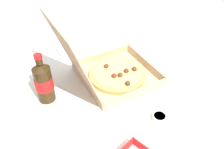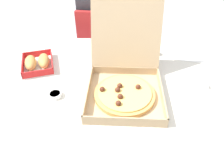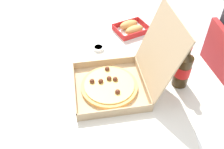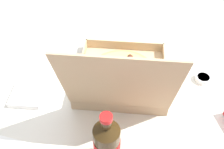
{
  "view_description": "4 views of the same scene",
  "coord_description": "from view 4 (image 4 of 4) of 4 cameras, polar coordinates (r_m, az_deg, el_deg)",
  "views": [
    {
      "loc": [
        -0.72,
        0.4,
        1.44
      ],
      "look_at": [
        0.0,
        -0.05,
        0.75
      ],
      "focal_mm": 39.18,
      "sensor_mm": 36.0,
      "label": 1
    },
    {
      "loc": [
        -0.03,
        -0.78,
        1.37
      ],
      "look_at": [
        -0.04,
        -0.01,
        0.77
      ],
      "focal_mm": 34.95,
      "sensor_mm": 36.0,
      "label": 2
    },
    {
      "loc": [
        0.76,
        -0.23,
        1.52
      ],
      "look_at": [
        -0.01,
        -0.07,
        0.76
      ],
      "focal_mm": 38.13,
      "sensor_mm": 36.0,
      "label": 3
    },
    {
      "loc": [
        0.03,
        0.6,
        1.46
      ],
      "look_at": [
        0.06,
        -0.06,
        0.75
      ],
      "focal_mm": 43.16,
      "sensor_mm": 36.0,
      "label": 4
    }
  ],
  "objects": [
    {
      "name": "napkin_pile",
      "position": [
        1.0,
        -17.43,
        -4.13
      ],
      "size": [
        0.11,
        0.11,
        0.02
      ],
      "primitive_type": "cube",
      "rotation": [
        0.0,
        0.0,
        -0.04
      ],
      "color": "white",
      "rests_on": "dining_table"
    },
    {
      "name": "pizza_box_open",
      "position": [
        0.95,
        2.06,
        -0.4
      ],
      "size": [
        0.34,
        0.44,
        0.35
      ],
      "color": "tan",
      "rests_on": "dining_table"
    },
    {
      "name": "dipping_sauce_cup",
      "position": [
        1.06,
        18.72,
        -0.78
      ],
      "size": [
        0.06,
        0.06,
        0.02
      ],
      "color": "white",
      "rests_on": "dining_table"
    },
    {
      "name": "dining_table",
      "position": [
        1.02,
        3.07,
        -7.02
      ],
      "size": [
        1.29,
        0.89,
        0.7
      ],
      "color": "silver",
      "rests_on": "ground_plane"
    },
    {
      "name": "cola_bottle",
      "position": [
        0.75,
        -1.1,
        -14.44
      ],
      "size": [
        0.07,
        0.07,
        0.22
      ],
      "color": "#33230F",
      "rests_on": "dining_table"
    }
  ]
}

